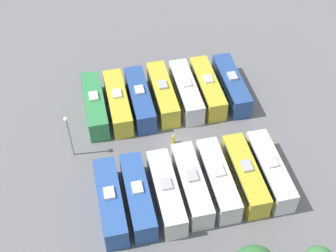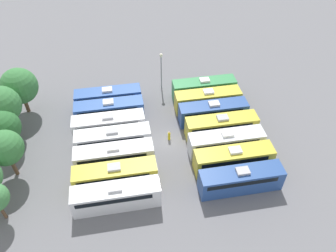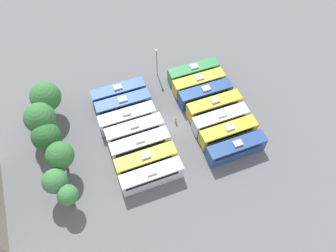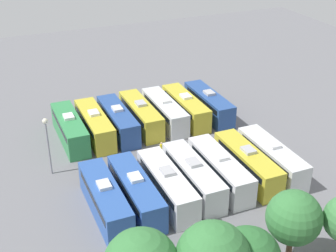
% 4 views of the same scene
% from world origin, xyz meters
% --- Properties ---
extents(ground_plane, '(115.07, 115.07, 0.00)m').
position_xyz_m(ground_plane, '(0.00, 0.00, 0.00)').
color(ground_plane, slate).
extents(bus_0, '(2.62, 10.58, 3.55)m').
position_xyz_m(bus_0, '(-9.80, -7.67, 1.75)').
color(bus_0, '#284C93').
rests_on(bus_0, ground_plane).
extents(bus_1, '(2.62, 10.58, 3.55)m').
position_xyz_m(bus_1, '(-6.33, -7.87, 1.75)').
color(bus_1, gold).
rests_on(bus_1, ground_plane).
extents(bus_2, '(2.62, 10.58, 3.55)m').
position_xyz_m(bus_2, '(-3.21, -7.81, 1.75)').
color(bus_2, silver).
rests_on(bus_2, ground_plane).
extents(bus_3, '(2.62, 10.58, 3.55)m').
position_xyz_m(bus_3, '(0.08, -8.10, 1.75)').
color(bus_3, gold).
rests_on(bus_3, ground_plane).
extents(bus_4, '(2.62, 10.58, 3.55)m').
position_xyz_m(bus_4, '(3.37, -7.76, 1.75)').
color(bus_4, '#284C93').
rests_on(bus_4, ground_plane).
extents(bus_5, '(2.62, 10.58, 3.55)m').
position_xyz_m(bus_5, '(6.46, -7.73, 1.75)').
color(bus_5, gold).
rests_on(bus_5, ground_plane).
extents(bus_6, '(2.62, 10.58, 3.55)m').
position_xyz_m(bus_6, '(9.58, -7.92, 1.75)').
color(bus_6, '#338C4C').
rests_on(bus_6, ground_plane).
extents(bus_7, '(2.62, 10.58, 3.55)m').
position_xyz_m(bus_7, '(-9.59, 7.88, 1.75)').
color(bus_7, silver).
rests_on(bus_7, ground_plane).
extents(bus_8, '(2.62, 10.58, 3.55)m').
position_xyz_m(bus_8, '(-6.46, 7.81, 1.75)').
color(bus_8, gold).
rests_on(bus_8, ground_plane).
extents(bus_9, '(2.62, 10.58, 3.55)m').
position_xyz_m(bus_9, '(-3.11, 7.76, 1.75)').
color(bus_9, silver).
rests_on(bus_9, ground_plane).
extents(bus_10, '(2.62, 10.58, 3.55)m').
position_xyz_m(bus_10, '(0.09, 7.75, 1.75)').
color(bus_10, silver).
rests_on(bus_10, ground_plane).
extents(bus_11, '(2.62, 10.58, 3.55)m').
position_xyz_m(bus_11, '(3.23, 8.21, 1.75)').
color(bus_11, white).
rests_on(bus_11, ground_plane).
extents(bus_12, '(2.62, 10.58, 3.55)m').
position_xyz_m(bus_12, '(6.52, 7.99, 1.75)').
color(bus_12, '#2D56A8').
rests_on(bus_12, ground_plane).
extents(bus_13, '(2.62, 10.58, 3.55)m').
position_xyz_m(bus_13, '(9.69, 8.02, 1.75)').
color(bus_13, '#2D56A8').
rests_on(bus_13, ground_plane).
extents(worker_person, '(0.36, 0.36, 1.62)m').
position_xyz_m(worker_person, '(0.34, -0.37, 0.75)').
color(worker_person, gold).
rests_on(worker_person, ground_plane).
extents(light_pole, '(0.60, 0.60, 6.87)m').
position_xyz_m(light_pole, '(13.24, -1.29, 4.74)').
color(light_pole, gray).
rests_on(light_pole, ground_plane).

